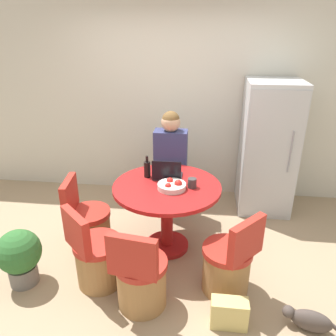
{
  "coord_description": "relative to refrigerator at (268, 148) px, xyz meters",
  "views": [
    {
      "loc": [
        0.46,
        -2.72,
        2.29
      ],
      "look_at": [
        0.09,
        0.36,
        0.92
      ],
      "focal_mm": 35.0,
      "sensor_mm": 36.0,
      "label": 1
    }
  ],
  "objects": [
    {
      "name": "bottle",
      "position": [
        -1.4,
        -0.86,
        0.02
      ],
      "size": [
        0.07,
        0.07,
        0.24
      ],
      "color": "black",
      "rests_on": "dining_table"
    },
    {
      "name": "chair_near_camera",
      "position": [
        -1.29,
        -1.89,
        -0.56
      ],
      "size": [
        0.46,
        0.47,
        0.83
      ],
      "rotation": [
        0.0,
        0.0,
        3.0
      ],
      "color": "#9E7042",
      "rests_on": "ground_plane"
    },
    {
      "name": "laptop",
      "position": [
        -1.18,
        -0.88,
        -0.03
      ],
      "size": [
        0.31,
        0.23,
        0.23
      ],
      "rotation": [
        0.0,
        0.0,
        3.14
      ],
      "color": "#232328",
      "rests_on": "dining_table"
    },
    {
      "name": "fruit_bowl",
      "position": [
        -1.1,
        -1.11,
        -0.04
      ],
      "size": [
        0.29,
        0.29,
        0.1
      ],
      "color": "beige",
      "rests_on": "dining_table"
    },
    {
      "name": "ground_plane",
      "position": [
        -1.25,
        -1.31,
        -0.84
      ],
      "size": [
        12.0,
        12.0,
        0.0
      ],
      "primitive_type": "plane",
      "color": "#9E8466"
    },
    {
      "name": "chair_left_side",
      "position": [
        -2.01,
        -1.15,
        -0.56
      ],
      "size": [
        0.47,
        0.46,
        0.83
      ],
      "rotation": [
        0.0,
        0.0,
        1.69
      ],
      "color": "#9E7042",
      "rests_on": "ground_plane"
    },
    {
      "name": "refrigerator",
      "position": [
        0.0,
        0.0,
        0.0
      ],
      "size": [
        0.66,
        0.69,
        1.69
      ],
      "color": "silver",
      "rests_on": "ground_plane"
    },
    {
      "name": "cat",
      "position": [
        0.11,
        -1.98,
        -0.75
      ],
      "size": [
        0.44,
        0.2,
        0.19
      ],
      "rotation": [
        0.0,
        0.0,
        2.9
      ],
      "color": "#473D38",
      "rests_on": "ground_plane"
    },
    {
      "name": "wall_back",
      "position": [
        -1.25,
        0.39,
        0.46
      ],
      "size": [
        7.0,
        0.06,
        2.6
      ],
      "color": "beige",
      "rests_on": "ground_plane"
    },
    {
      "name": "dining_table",
      "position": [
        -1.17,
        -1.04,
        -0.26
      ],
      "size": [
        1.12,
        1.12,
        0.77
      ],
      "color": "maroon",
      "rests_on": "ground_plane"
    },
    {
      "name": "chair_near_left_corner",
      "position": [
        -1.75,
        -1.67,
        -0.56
      ],
      "size": [
        0.52,
        0.53,
        0.83
      ],
      "rotation": [
        0.0,
        0.0,
        2.39
      ],
      "color": "#9E7042",
      "rests_on": "ground_plane"
    },
    {
      "name": "coffee_cup",
      "position": [
        -0.91,
        -1.06,
        -0.02
      ],
      "size": [
        0.09,
        0.09,
        0.1
      ],
      "color": "#383333",
      "rests_on": "dining_table"
    },
    {
      "name": "chair_near_right_corner",
      "position": [
        -0.53,
        -1.62,
        -0.56
      ],
      "size": [
        0.53,
        0.52,
        0.83
      ],
      "rotation": [
        0.0,
        0.0,
        -2.31
      ],
      "color": "#9E7042",
      "rests_on": "ground_plane"
    },
    {
      "name": "person_seated",
      "position": [
        -1.21,
        -0.26,
        -0.08
      ],
      "size": [
        0.4,
        0.37,
        1.36
      ],
      "rotation": [
        0.0,
        0.0,
        3.14
      ],
      "color": "#2D2D38",
      "rests_on": "ground_plane"
    },
    {
      "name": "potted_plant",
      "position": [
        -2.46,
        -1.75,
        -0.53
      ],
      "size": [
        0.41,
        0.41,
        0.57
      ],
      "color": "slate",
      "rests_on": "ground_plane"
    },
    {
      "name": "handbag",
      "position": [
        -0.53,
        -2.02,
        -0.71
      ],
      "size": [
        0.3,
        0.14,
        0.26
      ],
      "color": "tan",
      "rests_on": "ground_plane"
    }
  ]
}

